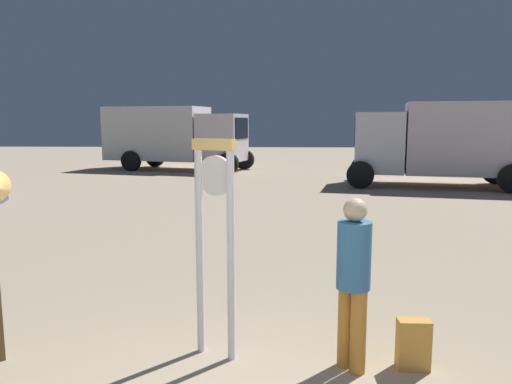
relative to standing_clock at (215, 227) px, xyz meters
The scene contains 5 objects.
standing_clock is the anchor object (origin of this frame).
person_near_clock 1.30m from the standing_clock, 10.03° to the right, with size 0.30×0.30×1.54m.
backpack 2.06m from the standing_clock, ahead, with size 0.28×0.19×0.46m.
box_truck_near 14.02m from the standing_clock, 62.50° to the left, with size 6.82×3.69×2.82m.
box_truck_far 18.46m from the standing_clock, 103.25° to the left, with size 6.94×3.86×2.86m.
Camera 1 is at (0.13, -2.57, 2.18)m, focal length 34.34 mm.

